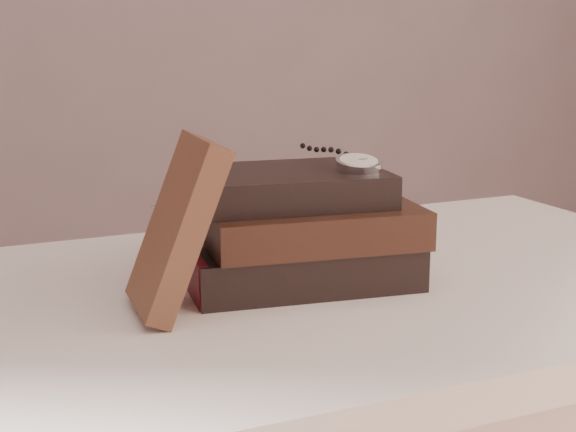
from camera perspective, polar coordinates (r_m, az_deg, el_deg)
name	(u,v)px	position (r m, az deg, el deg)	size (l,w,h in m)	color
table	(326,356)	(1.00, 2.58, -9.31)	(1.00, 0.60, 0.75)	white
book_stack	(297,230)	(0.95, 0.63, -0.92)	(0.27, 0.21, 0.13)	black
journal	(177,226)	(0.85, -7.41, -0.68)	(0.03, 0.11, 0.18)	#432619
pocket_watch	(357,163)	(0.95, 4.60, 3.58)	(0.06, 0.16, 0.02)	silver
eyeglasses	(204,208)	(1.01, -5.61, 0.55)	(0.12, 0.13, 0.05)	silver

